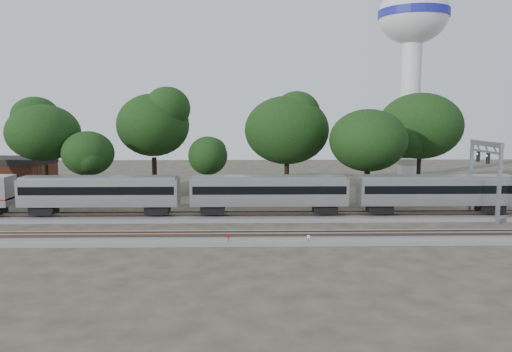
{
  "coord_description": "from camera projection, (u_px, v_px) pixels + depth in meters",
  "views": [
    {
      "loc": [
        4.11,
        -50.96,
        12.14
      ],
      "look_at": [
        5.27,
        5.0,
        5.11
      ],
      "focal_mm": 35.0,
      "sensor_mm": 36.0,
      "label": 1
    }
  ],
  "objects": [
    {
      "name": "brick_building",
      "position": [
        17.0,
        173.0,
        80.78
      ],
      "size": [
        11.77,
        9.31,
        5.07
      ],
      "rotation": [
        0.0,
        0.0,
        -0.19
      ],
      "color": "brown",
      "rests_on": "ground"
    },
    {
      "name": "signal_gantry",
      "position": [
        485.0,
        162.0,
        57.77
      ],
      "size": [
        0.62,
        7.38,
        8.97
      ],
      "color": "gray",
      "rests_on": "ground"
    },
    {
      "name": "ground",
      "position": [
        207.0,
        231.0,
        51.98
      ],
      "size": [
        160.0,
        160.0,
        0.0
      ],
      "primitive_type": "plane",
      "color": "#383328",
      "rests_on": "ground"
    },
    {
      "name": "water_tower",
      "position": [
        413.0,
        36.0,
        92.69
      ],
      "size": [
        12.94,
        12.94,
        35.81
      ],
      "color": "silver",
      "rests_on": "ground"
    },
    {
      "name": "tree_1",
      "position": [
        43.0,
        133.0,
        68.07
      ],
      "size": [
        9.67,
        9.67,
        13.64
      ],
      "color": "black",
      "rests_on": "ground"
    },
    {
      "name": "switch_stand_red",
      "position": [
        229.0,
        238.0,
        45.83
      ],
      "size": [
        0.36,
        0.15,
        1.15
      ],
      "rotation": [
        0.0,
        0.0,
        0.32
      ],
      "color": "#512D19",
      "rests_on": "ground"
    },
    {
      "name": "track_near",
      "position": [
        203.0,
        238.0,
        47.98
      ],
      "size": [
        160.0,
        5.0,
        0.73
      ],
      "color": "slate",
      "rests_on": "ground"
    },
    {
      "name": "tree_7",
      "position": [
        420.0,
        126.0,
        77.61
      ],
      "size": [
        10.37,
        10.37,
        14.62
      ],
      "color": "black",
      "rests_on": "ground"
    },
    {
      "name": "tree_5",
      "position": [
        287.0,
        130.0,
        75.01
      ],
      "size": [
        9.8,
        9.8,
        13.82
      ],
      "color": "black",
      "rests_on": "ground"
    },
    {
      "name": "tree_6",
      "position": [
        368.0,
        140.0,
        67.71
      ],
      "size": [
        8.65,
        8.65,
        12.2
      ],
      "color": "black",
      "rests_on": "ground"
    },
    {
      "name": "track_far",
      "position": [
        211.0,
        217.0,
        57.9
      ],
      "size": [
        160.0,
        5.0,
        0.73
      ],
      "color": "slate",
      "rests_on": "ground"
    },
    {
      "name": "switch_stand_white",
      "position": [
        308.0,
        239.0,
        46.03
      ],
      "size": [
        0.3,
        0.12,
        0.98
      ],
      "rotation": [
        0.0,
        0.0,
        -0.3
      ],
      "color": "#512D19",
      "rests_on": "ground"
    },
    {
      "name": "tree_3",
      "position": [
        153.0,
        125.0,
        73.75
      ],
      "size": [
        10.6,
        10.6,
        14.95
      ],
      "color": "black",
      "rests_on": "ground"
    },
    {
      "name": "tree_2",
      "position": [
        88.0,
        154.0,
        66.6
      ],
      "size": [
        6.95,
        6.95,
        9.8
      ],
      "color": "black",
      "rests_on": "ground"
    },
    {
      "name": "tree_4",
      "position": [
        208.0,
        156.0,
        70.22
      ],
      "size": [
        6.34,
        6.34,
        8.93
      ],
      "color": "black",
      "rests_on": "ground"
    },
    {
      "name": "train",
      "position": [
        270.0,
        190.0,
        57.66
      ],
      "size": [
        93.63,
        3.23,
        4.76
      ],
      "color": "silver",
      "rests_on": "ground"
    },
    {
      "name": "switch_lever",
      "position": [
        272.0,
        243.0,
        46.49
      ],
      "size": [
        0.53,
        0.35,
        0.3
      ],
      "primitive_type": "cube",
      "rotation": [
        0.0,
        0.0,
        0.1
      ],
      "color": "#512D19",
      "rests_on": "ground"
    }
  ]
}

